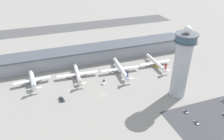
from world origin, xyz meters
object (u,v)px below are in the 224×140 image
Objects in this scene: airplane_gate_charlie at (121,69)px; car_black_suv at (186,111)px; airplane_gate_delta at (156,63)px; service_truck_baggage at (157,66)px; service_truck_catering at (62,99)px; airplane_gate_alpha at (33,80)px; control_tower at (182,64)px; service_truck_fuel at (104,82)px; airplane_gate_bravo at (78,74)px; car_navy_sedan at (224,101)px; car_blue_compact at (196,122)px.

airplane_gate_charlie is 79.54m from car_black_suv.
airplane_gate_delta is 4.73× the size of service_truck_baggage.
car_black_suv is (89.30, -48.32, -0.40)m from service_truck_catering.
airplane_gate_delta is at bearing -2.80° from airplane_gate_alpha.
control_tower is 73.29m from service_truck_fuel.
service_truck_fuel is at bearing 127.46° from car_black_suv.
airplane_gate_alpha is 86.13m from airplane_gate_charlie.
airplane_gate_bravo reaches higher than car_navy_sedan.
airplane_gate_alpha is 66.75m from service_truck_fuel.
airplane_gate_delta is 90.94m from car_blue_compact.
service_truck_fuel is 1.64× the size of car_black_suv.
service_truck_baggage is (127.62, -8.42, -3.60)m from airplane_gate_alpha.
airplane_gate_bravo is 9.97× the size of car_black_suv.
car_navy_sedan is (85.57, -61.38, -0.45)m from service_truck_fuel.
service_truck_fuel is 78.13m from car_black_suv.
service_truck_catering is (21.61, -34.31, -3.63)m from airplane_gate_alpha.
service_truck_fuel reaches higher than car_navy_sedan.
airplane_gate_charlie reaches higher than airplane_gate_bravo.
service_truck_fuel is (41.78, 13.70, 0.02)m from service_truck_catering.
airplane_gate_alpha is 0.84× the size of airplane_gate_delta.
airplane_gate_alpha reaches higher than service_truck_fuel.
airplane_gate_charlie is 6.78× the size of service_truck_fuel.
service_truck_fuel is (-22.44, -13.36, -3.55)m from airplane_gate_charlie.
airplane_gate_delta is at bearing 79.83° from control_tower.
service_truck_baggage is at bearing 106.17° from car_navy_sedan.
car_blue_compact is at bearing -101.21° from control_tower.
service_truck_fuel is 1.48× the size of car_blue_compact.
service_truck_baggage is at bearing -83.58° from airplane_gate_delta.
airplane_gate_alpha is 8.40× the size of car_black_suv.
service_truck_catering is (-105.76, -28.08, -2.97)m from airplane_gate_delta.
airplane_gate_charlie is 41.56m from airplane_gate_delta.
car_black_suv is (68.79, -80.51, -3.38)m from airplane_gate_bravo.
airplane_gate_bravo is 0.99× the size of airplane_gate_delta.
airplane_gate_bravo is (-75.61, 57.88, -26.49)m from control_tower.
control_tower is 1.51× the size of airplane_gate_delta.
airplane_gate_bravo is at bearing 139.00° from service_truck_fuel.
service_truck_catering is 1.83× the size of car_black_suv.
car_blue_compact is (-7.05, -35.56, -29.87)m from control_tower.
service_truck_catering is at bearing 159.47° from car_navy_sedan.
airplane_gate_alpha is 3.96× the size of service_truck_baggage.
control_tower is at bearing 78.79° from car_blue_compact.
service_truck_baggage is (41.79, -1.17, -3.54)m from airplane_gate_charlie.
service_truck_baggage is (64.23, 12.19, 0.01)m from service_truck_fuel.
airplane_gate_delta is 5.48× the size of service_truck_catering.
control_tower is 9.24× the size of service_truck_fuel.
service_truck_catering is (-20.51, -32.19, -2.99)m from airplane_gate_bravo.
service_truck_fuel is at bearing 144.35° from car_navy_sedan.
airplane_gate_bravo is at bearing 177.24° from airplane_gate_delta.
car_navy_sedan is at bearing -35.15° from control_tower.
service_truck_catering is at bearing 165.04° from control_tower.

